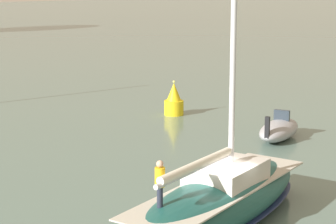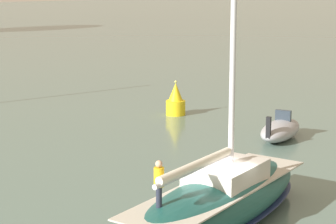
% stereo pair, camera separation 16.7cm
% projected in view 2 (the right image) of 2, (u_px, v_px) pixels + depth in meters
% --- Properties ---
extents(sailboat_main, '(11.53, 6.21, 15.26)m').
position_uv_depth(sailboat_main, '(219.00, 199.00, 24.26)').
color(sailboat_main, '#194C47').
rests_on(sailboat_main, ground).
extents(motor_tender, '(4.84, 3.47, 1.73)m').
position_uv_depth(motor_tender, '(280.00, 130.00, 37.20)').
color(motor_tender, '#99999E').
rests_on(motor_tender, ground).
extents(channel_buoy, '(1.30, 1.30, 2.33)m').
position_uv_depth(channel_buoy, '(176.00, 101.00, 43.70)').
color(channel_buoy, yellow).
rests_on(channel_buoy, ground).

